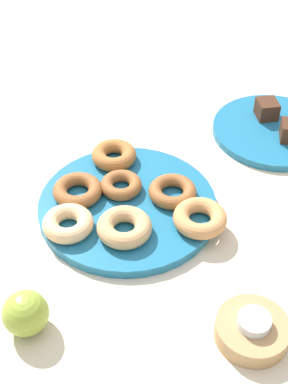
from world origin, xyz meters
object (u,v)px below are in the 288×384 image
Objects in this scene: donut_0 at (172,191)px; tealight at (254,321)px; donut_5 at (121,185)px; donut_1 at (78,190)px; donut_6 at (68,223)px; donut_4 at (114,155)px; cake_plate at (274,131)px; apple at (26,313)px; brownie_near at (267,109)px; candle_holder at (252,331)px; donut_2 at (124,227)px; donut_3 at (200,218)px; donut_plate at (128,206)px.

tealight is (0.25, 0.16, 0.01)m from donut_0.
tealight is at bearing 44.58° from donut_5.
donut_0 is at bearing 99.93° from donut_1.
donut_5 is 0.13m from donut_6.
donut_4 is 0.34× the size of cake_plate.
cake_plate is 3.79× the size of apple.
tealight is at bearing -2.27° from cake_plate.
candle_holder is at bearing -0.10° from brownie_near.
donut_1 is at bearing -126.68° from donut_2.
cake_plate is at bearing 133.23° from donut_5.
candle_holder is at bearing 0.00° from tealight.
donut_4 is 0.20m from donut_6.
donut_1 is at bearing -124.85° from tealight.
donut_3 is (0.03, 0.22, 0.00)m from donut_1.
apple is (0.27, 0.00, 0.00)m from donut_1.
donut_4 is 1.00× the size of donut_6.
candle_holder is (0.25, 0.25, -0.01)m from donut_5.
donut_4 is 1.88× the size of brownie_near.
donut_5 is 0.87× the size of donut_6.
donut_3 is 0.22m from tealight.
donut_0 is at bearing 151.33° from apple.
donut_plate is 0.04m from donut_5.
brownie_near reaches higher than tealight.
donut_plate is 3.69× the size of donut_0.
donut_6 is (0.08, -0.08, 0.02)m from donut_plate.
donut_1 is 1.32× the size of apple.
cake_plate is (-0.28, 0.34, -0.02)m from donut_1.
candle_holder is at bearing 46.08° from donut_plate.
candle_holder is (0.22, 0.32, -0.02)m from donut_1.
donut_4 and donut_6 have the same top height.
donut_0 is 1.79× the size of tealight.
candle_holder is at bearing 40.30° from donut_4.
donut_plate is 0.09m from donut_1.
candle_holder is at bearing 44.58° from donut_5.
brownie_near is (-0.29, 0.16, 0.00)m from donut_0.
donut_6 is 0.51m from brownie_near.
cake_plate is at bearing 145.23° from donut_0.
donut_3 reaches higher than donut_plate.
donut_4 is at bearing -121.93° from donut_0.
donut_0 is 0.09m from donut_5.
donut_1 is 0.08m from donut_5.
cake_plate is (-0.31, 0.12, -0.02)m from donut_3.
cake_plate is (-0.17, 0.30, -0.02)m from donut_4.
donut_0 is 0.12m from donut_2.
donut_0 and donut_1 have the same top height.
donut_2 is 0.10m from donut_6.
donut_4 is at bearing -59.98° from cake_plate.
donut_5 is 0.31m from apple.
donut_6 reaches higher than candle_holder.
candle_holder is at bearing 66.18° from donut_6.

